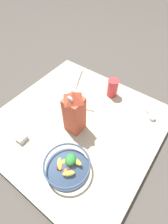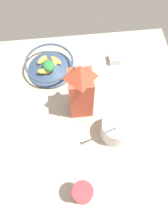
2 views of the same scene
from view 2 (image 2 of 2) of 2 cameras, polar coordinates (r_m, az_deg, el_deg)
The scene contains 8 objects.
ground_plane at distance 1.03m, azimuth 0.39°, elevation -1.53°, with size 6.00×6.00×0.00m, color #4C4742.
countertop at distance 1.02m, azimuth 0.39°, elevation -1.10°, with size 0.97×0.97×0.04m.
fruit_bowl at distance 1.11m, azimuth -8.96°, elevation 11.97°, with size 0.24×0.24×0.09m.
milk_carton at distance 0.88m, azimuth -0.86°, elevation 5.52°, with size 0.10×0.10×0.30m.
yogurt_tub at distance 0.92m, azimuth 8.34°, elevation -4.36°, with size 0.12×0.13×0.26m.
drinking_cup at distance 0.84m, azimuth -0.38°, elevation -20.50°, with size 0.08×0.08×0.13m.
spice_jar at distance 1.16m, azimuth 7.96°, elevation 13.57°, with size 0.06×0.06×0.04m.
measuring_scoop at distance 0.95m, azimuth -21.07°, elevation -19.54°, with size 0.08×0.07×0.02m.
Camera 2 is at (0.05, 0.42, 0.94)m, focal length 35.00 mm.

